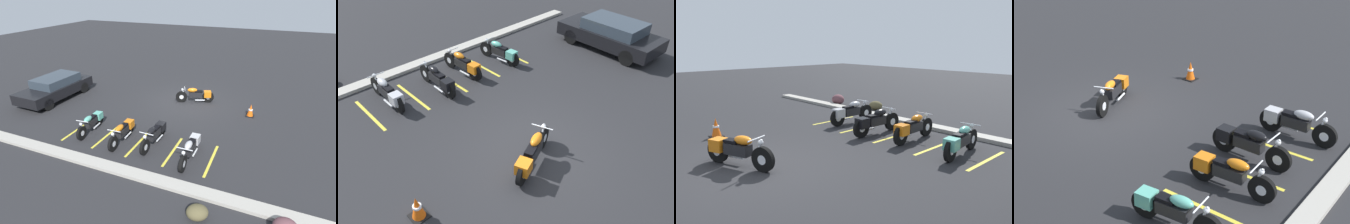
% 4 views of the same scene
% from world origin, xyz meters
% --- Properties ---
extents(ground, '(60.00, 60.00, 0.00)m').
position_xyz_m(ground, '(0.00, 0.00, 0.00)').
color(ground, '#262628').
extents(motorcycle_orange_featured, '(2.00, 0.97, 0.83)m').
position_xyz_m(motorcycle_orange_featured, '(-0.47, -0.25, 0.44)').
color(motorcycle_orange_featured, black).
rests_on(motorcycle_orange_featured, ground).
extents(parked_bike_0, '(0.59, 2.12, 0.83)m').
position_xyz_m(parked_bike_0, '(-1.80, 4.91, 0.44)').
color(parked_bike_0, black).
rests_on(parked_bike_0, ground).
extents(parked_bike_1, '(0.60, 2.13, 0.84)m').
position_xyz_m(parked_bike_1, '(-0.13, 4.49, 0.44)').
color(parked_bike_1, black).
rests_on(parked_bike_1, ground).
extents(parked_bike_2, '(0.58, 2.07, 0.81)m').
position_xyz_m(parked_bike_2, '(1.20, 4.77, 0.43)').
color(parked_bike_2, black).
rests_on(parked_bike_2, ground).
extents(parked_bike_3, '(0.58, 2.02, 0.80)m').
position_xyz_m(parked_bike_3, '(2.91, 4.59, 0.42)').
color(parked_bike_3, black).
rests_on(parked_bike_3, ground).
extents(car_black, '(1.89, 4.34, 1.29)m').
position_xyz_m(car_black, '(7.13, 2.28, 0.68)').
color(car_black, black).
rests_on(car_black, ground).
extents(concrete_curb, '(18.00, 0.50, 0.12)m').
position_xyz_m(concrete_curb, '(0.00, 6.61, 0.06)').
color(concrete_curb, '#A8A399').
rests_on(concrete_curb, ground).
extents(traffic_cone, '(0.40, 0.40, 0.63)m').
position_xyz_m(traffic_cone, '(-3.45, 0.40, 0.30)').
color(traffic_cone, black).
rests_on(traffic_cone, ground).
extents(stall_line_0, '(0.10, 2.10, 0.00)m').
position_xyz_m(stall_line_0, '(-2.58, 4.77, 0.00)').
color(stall_line_0, gold).
rests_on(stall_line_0, ground).
extents(stall_line_1, '(0.10, 2.10, 0.00)m').
position_xyz_m(stall_line_1, '(-1.03, 4.77, 0.00)').
color(stall_line_1, gold).
rests_on(stall_line_1, ground).
extents(stall_line_2, '(0.10, 2.10, 0.00)m').
position_xyz_m(stall_line_2, '(0.51, 4.77, 0.00)').
color(stall_line_2, gold).
rests_on(stall_line_2, ground).
extents(stall_line_3, '(0.10, 2.10, 0.00)m').
position_xyz_m(stall_line_3, '(2.05, 4.77, 0.00)').
color(stall_line_3, gold).
rests_on(stall_line_3, ground).
extents(stall_line_4, '(0.10, 2.10, 0.00)m').
position_xyz_m(stall_line_4, '(3.59, 4.77, 0.00)').
color(stall_line_4, gold).
rests_on(stall_line_4, ground).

